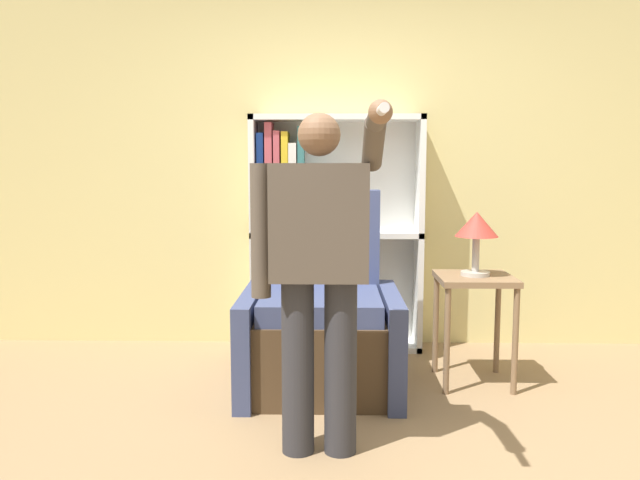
% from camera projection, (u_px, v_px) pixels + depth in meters
% --- Properties ---
extents(ground_plane, '(14.00, 14.00, 0.00)m').
position_uv_depth(ground_plane, '(368.00, 470.00, 2.74)').
color(ground_plane, '#937551').
extents(wall_back, '(8.00, 0.06, 2.80)m').
position_uv_depth(wall_back, '(354.00, 156.00, 4.59)').
color(wall_back, '#DBCC84').
rests_on(wall_back, ground_plane).
extents(bookcase, '(1.22, 0.28, 1.68)m').
position_uv_depth(bookcase, '(313.00, 235.00, 4.50)').
color(bookcase, white).
rests_on(bookcase, ground_plane).
extents(armchair, '(0.93, 0.87, 1.18)m').
position_uv_depth(armchair, '(321.00, 325.00, 3.76)').
color(armchair, '#4C3823').
rests_on(armchair, ground_plane).
extents(person_standing, '(0.59, 0.78, 1.57)m').
position_uv_depth(person_standing, '(319.00, 264.00, 2.81)').
color(person_standing, '#2D2D33').
rests_on(person_standing, ground_plane).
extents(side_table, '(0.45, 0.45, 0.67)m').
position_uv_depth(side_table, '(475.00, 295.00, 3.79)').
color(side_table, '#846647').
rests_on(side_table, ground_plane).
extents(table_lamp, '(0.26, 0.26, 0.39)m').
position_uv_depth(table_lamp, '(477.00, 229.00, 3.74)').
color(table_lamp, '#B7B2A8').
rests_on(table_lamp, side_table).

